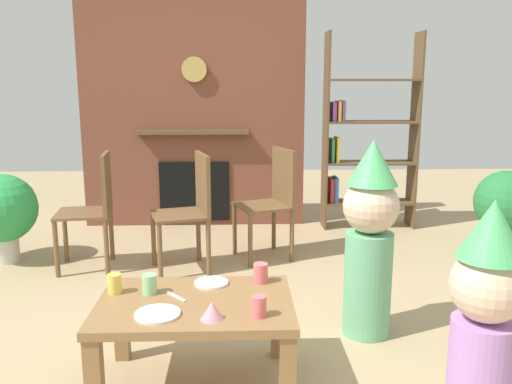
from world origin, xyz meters
TOP-DOWN VIEW (x-y plane):
  - ground_plane at (0.00, 0.00)m, footprint 12.00×12.00m
  - brick_fireplace_feature at (-0.39, 2.60)m, footprint 2.20×0.28m
  - bookshelf at (1.27, 2.40)m, footprint 0.90×0.28m
  - coffee_table at (-0.16, -0.44)m, footprint 0.90×0.63m
  - paper_cup_near_left at (-0.38, -0.34)m, footprint 0.07×0.07m
  - paper_cup_near_right at (-0.55, -0.33)m, footprint 0.07×0.07m
  - paper_cup_center at (0.15, -0.21)m, footprint 0.07×0.07m
  - paper_cup_far_left at (0.13, -0.61)m, footprint 0.06×0.06m
  - paper_plate_front at (-0.10, -0.23)m, footprint 0.17×0.17m
  - paper_plate_rear at (-0.31, -0.59)m, footprint 0.20×0.20m
  - birthday_cake_slice at (-0.07, -0.64)m, footprint 0.10×0.10m
  - table_fork at (-0.26, -0.39)m, footprint 0.11×0.12m
  - child_with_cone_hat at (0.96, -0.92)m, footprint 0.28×0.28m
  - child_in_pink at (0.77, 0.07)m, footprint 0.31×0.31m
  - dining_chair_left at (-1.06, 1.26)m, footprint 0.45×0.45m
  - dining_chair_middle at (-0.31, 1.20)m, footprint 0.49×0.49m
  - dining_chair_right at (0.33, 1.48)m, footprint 0.51×0.51m
  - potted_plant_tall at (2.30, 1.52)m, footprint 0.53×0.53m
  - potted_plant_short at (-1.83, 1.42)m, footprint 0.55×0.55m

SIDE VIEW (x-z plane):
  - ground_plane at x=0.00m, z-range 0.00..0.00m
  - coffee_table at x=-0.16m, z-range 0.14..0.57m
  - potted_plant_tall at x=2.30m, z-range 0.07..0.77m
  - potted_plant_short at x=-1.83m, z-range 0.07..0.79m
  - table_fork at x=-0.26m, z-range 0.43..0.43m
  - paper_plate_front at x=-0.10m, z-range 0.43..0.44m
  - paper_plate_rear at x=-0.31m, z-range 0.43..0.44m
  - birthday_cake_slice at x=-0.07m, z-range 0.43..0.51m
  - paper_cup_far_left at x=0.13m, z-range 0.43..0.52m
  - paper_cup_near_left at x=-0.38m, z-range 0.43..0.52m
  - paper_cup_near_right at x=-0.55m, z-range 0.43..0.52m
  - paper_cup_center at x=0.15m, z-range 0.43..0.53m
  - dining_chair_left at x=-1.06m, z-range 0.06..0.96m
  - dining_chair_middle at x=-0.31m, z-range 0.06..0.96m
  - dining_chair_right at x=0.33m, z-range 0.06..0.96m
  - child_with_cone_hat at x=0.96m, z-range 0.03..1.03m
  - child_in_pink at x=0.77m, z-range 0.03..1.15m
  - bookshelf at x=1.27m, z-range -0.07..1.83m
  - brick_fireplace_feature at x=-0.39m, z-range -0.01..2.39m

